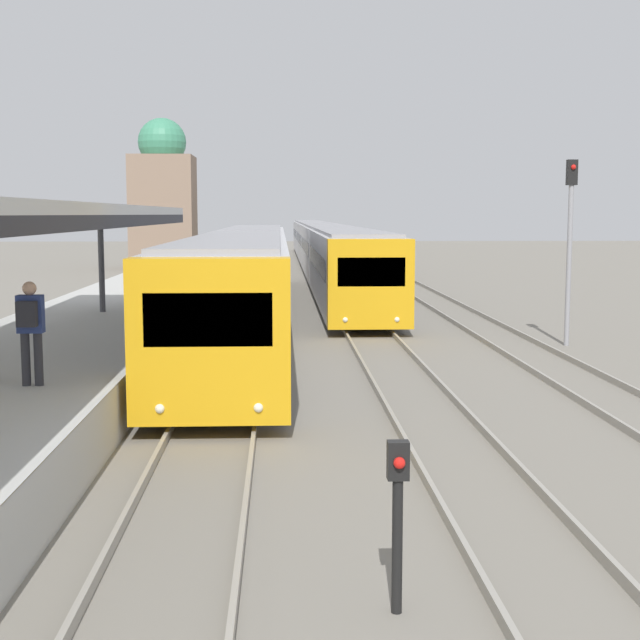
% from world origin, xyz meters
% --- Properties ---
extents(person_on_platform, '(0.40, 0.40, 1.66)m').
position_xyz_m(person_on_platform, '(-2.78, 11.13, 1.98)').
color(person_on_platform, '#2D2D33').
rests_on(person_on_platform, station_platform).
extents(train_near, '(2.69, 35.00, 3.13)m').
position_xyz_m(train_near, '(0.00, 28.84, 1.73)').
color(train_near, gold).
rests_on(train_near, ground_plane).
extents(train_far, '(2.62, 67.04, 3.10)m').
position_xyz_m(train_far, '(3.89, 56.95, 1.72)').
color(train_far, gold).
rests_on(train_far, ground_plane).
extents(signal_post_near, '(0.20, 0.21, 1.65)m').
position_xyz_m(signal_post_near, '(2.24, 4.93, 1.03)').
color(signal_post_near, black).
rests_on(signal_post_near, ground_plane).
extents(signal_mast_far, '(0.28, 0.29, 5.22)m').
position_xyz_m(signal_mast_far, '(9.29, 21.71, 3.27)').
color(signal_mast_far, gray).
rests_on(signal_mast_far, ground_plane).
extents(distant_domed_building, '(4.22, 4.22, 10.16)m').
position_xyz_m(distant_domed_building, '(-6.76, 58.54, 4.77)').
color(distant_domed_building, '#89705B').
rests_on(distant_domed_building, ground_plane).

